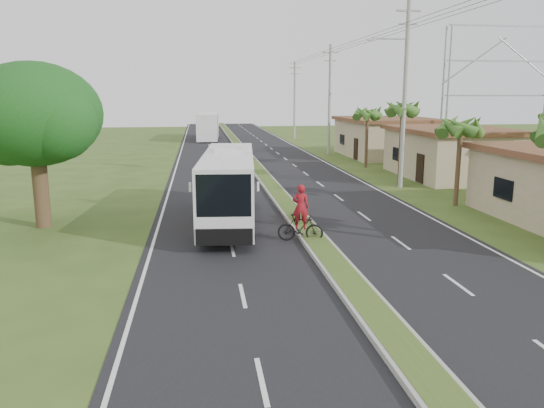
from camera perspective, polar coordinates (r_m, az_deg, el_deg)
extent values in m
plane|color=#364C1C|center=(17.11, 8.74, -9.18)|extent=(180.00, 180.00, 0.00)
cube|color=black|center=(36.13, -0.24, 2.03)|extent=(14.00, 160.00, 0.02)
cube|color=gray|center=(36.11, -0.24, 2.16)|extent=(1.20, 160.00, 0.17)
cube|color=#364C1C|center=(36.10, -0.24, 2.30)|extent=(0.95, 160.00, 0.02)
cube|color=silver|center=(35.88, -10.91, 1.73)|extent=(0.12, 160.00, 0.01)
cube|color=silver|center=(37.59, 9.95, 2.21)|extent=(0.12, 160.00, 0.01)
cube|color=tan|center=(41.96, 18.77, 5.05)|extent=(7.00, 10.00, 3.35)
cube|color=brown|center=(41.80, 18.94, 7.54)|extent=(7.60, 10.60, 0.32)
cube|color=tan|center=(54.77, 12.26, 6.88)|extent=(8.00, 11.00, 3.50)
cube|color=brown|center=(54.66, 12.35, 8.88)|extent=(8.60, 11.60, 0.32)
cylinder|color=#473321|center=(30.96, 19.39, 4.04)|extent=(0.26, 0.26, 4.60)
cylinder|color=#473321|center=(37.02, 13.68, 6.13)|extent=(0.26, 0.26, 5.40)
cylinder|color=#473321|center=(45.66, 10.14, 6.88)|extent=(0.26, 0.26, 4.80)
cylinder|color=#473321|center=(26.65, -23.64, 1.93)|extent=(0.70, 0.70, 4.00)
ellipsoid|color=#134816|center=(26.36, -24.21, 8.80)|extent=(6.00, 6.00, 4.68)
sphere|color=#134816|center=(27.56, -26.47, 7.64)|extent=(3.80, 3.80, 3.80)
sphere|color=#134816|center=(25.09, -22.13, 8.19)|extent=(3.40, 3.40, 3.40)
cylinder|color=gray|center=(35.82, 14.07, 11.23)|extent=(0.28, 0.28, 12.00)
cube|color=gray|center=(36.19, 14.50, 19.48)|extent=(1.60, 0.12, 0.12)
cube|color=gray|center=(36.09, 14.43, 18.22)|extent=(1.20, 0.10, 0.10)
cube|color=gray|center=(35.57, 12.49, 16.95)|extent=(2.40, 0.10, 0.10)
cylinder|color=gray|center=(54.92, 6.21, 11.01)|extent=(0.28, 0.28, 11.00)
cube|color=gray|center=(55.07, 6.32, 15.90)|extent=(1.60, 0.12, 0.12)
cube|color=gray|center=(55.02, 6.30, 15.07)|extent=(1.20, 0.10, 0.10)
cylinder|color=gray|center=(74.49, 2.44, 11.02)|extent=(0.28, 0.28, 10.50)
cube|color=gray|center=(74.58, 2.47, 14.44)|extent=(1.60, 0.12, 0.12)
cube|color=gray|center=(74.54, 2.47, 13.82)|extent=(1.20, 0.10, 0.10)
cylinder|color=gray|center=(49.78, 18.38, 11.01)|extent=(0.18, 0.18, 12.00)
cylinder|color=gray|center=(50.68, 17.88, 11.04)|extent=(0.18, 0.18, 12.00)
cube|color=gray|center=(52.58, 23.12, 10.68)|extent=(10.00, 0.14, 0.14)
cube|color=gray|center=(52.67, 23.39, 13.93)|extent=(10.00, 0.14, 0.14)
cube|color=gray|center=(52.92, 23.66, 17.17)|extent=(10.00, 0.14, 0.14)
cube|color=silver|center=(25.50, -4.68, 2.18)|extent=(3.28, 11.24, 2.91)
cube|color=black|center=(25.95, -4.67, 3.78)|extent=(3.14, 9.04, 1.16)
cube|color=black|center=(20.03, -5.22, 0.92)|extent=(2.08, 0.32, 1.63)
cube|color=#A6100D|center=(24.52, -4.74, 0.42)|extent=(2.77, 4.99, 0.51)
cube|color=#FEAA15|center=(25.92, -4.63, 0.51)|extent=(2.59, 2.97, 0.23)
cube|color=silver|center=(26.39, -4.66, 5.97)|extent=(1.48, 2.32, 0.26)
cylinder|color=black|center=(22.42, -7.59, -2.83)|extent=(0.38, 0.98, 0.96)
cylinder|color=black|center=(22.34, -2.24, -2.79)|extent=(0.38, 0.98, 0.96)
cylinder|color=black|center=(28.71, -6.52, 0.39)|extent=(0.38, 0.98, 0.96)
cylinder|color=black|center=(28.64, -2.36, 0.43)|extent=(0.38, 0.98, 0.96)
cube|color=white|center=(74.50, -6.88, 8.35)|extent=(3.31, 12.42, 3.42)
cube|color=black|center=(74.98, -6.88, 9.15)|extent=(3.19, 9.22, 1.16)
cube|color=orange|center=(73.47, -6.89, 7.79)|extent=(3.02, 6.01, 0.37)
cylinder|color=black|center=(69.58, -7.96, 6.97)|extent=(0.37, 1.04, 1.03)
cylinder|color=black|center=(69.50, -6.01, 7.01)|extent=(0.37, 1.04, 1.03)
cylinder|color=black|center=(79.17, -7.60, 7.53)|extent=(0.37, 1.04, 1.03)
cylinder|color=black|center=(79.09, -5.88, 7.57)|extent=(0.37, 1.04, 1.03)
imported|color=black|center=(22.23, 3.08, -2.61)|extent=(1.99, 1.00, 1.15)
imported|color=maroon|center=(22.02, 3.10, -0.30)|extent=(0.78, 0.61, 1.89)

